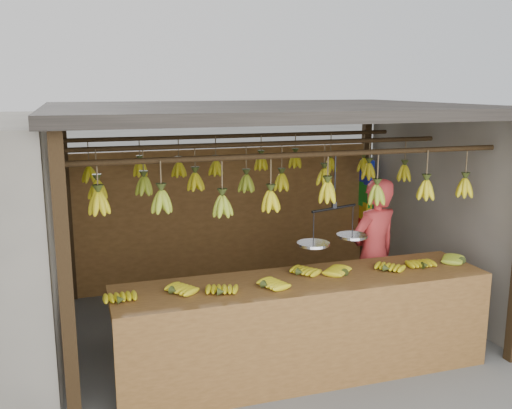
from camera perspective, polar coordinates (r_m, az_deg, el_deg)
name	(u,v)px	position (r m, az deg, el deg)	size (l,w,h in m)	color
ground	(264,325)	(6.42, 0.84, -11.96)	(80.00, 80.00, 0.00)	#5B5B57
stall	(255,144)	(6.22, -0.08, 6.11)	(4.30, 3.30, 2.40)	black
counter	(310,304)	(5.09, 5.38, -9.92)	(3.48, 0.77, 0.96)	brown
hanging_bananas	(265,180)	(5.97, 0.87, 2.51)	(3.62, 2.24, 0.38)	gold
balance_scale	(333,236)	(5.25, 7.74, -3.10)	(0.74, 0.43, 0.81)	black
vendor	(373,255)	(6.18, 11.66, -4.99)	(0.60, 0.40, 1.65)	#BF3333
bag_bundles	(365,203)	(8.07, 10.89, 0.15)	(0.08, 0.26, 1.18)	#1426BF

